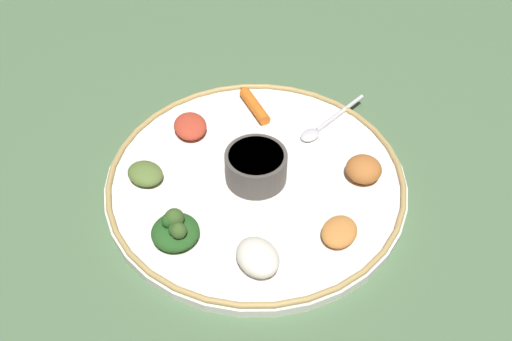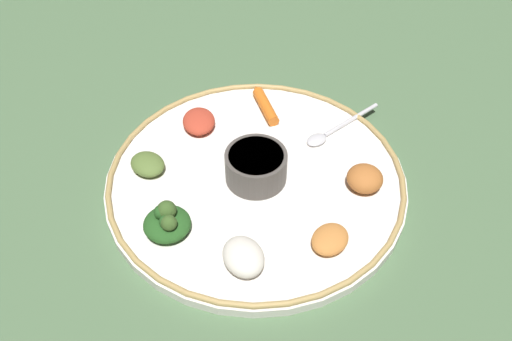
{
  "view_description": "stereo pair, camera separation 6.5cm",
  "coord_description": "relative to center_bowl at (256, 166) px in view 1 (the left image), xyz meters",
  "views": [
    {
      "loc": [
        -0.48,
        0.26,
        0.6
      ],
      "look_at": [
        0.0,
        0.0,
        0.03
      ],
      "focal_mm": 39.46,
      "sensor_mm": 36.0,
      "label": 1
    },
    {
      "loc": [
        -0.51,
        0.2,
        0.6
      ],
      "look_at": [
        0.0,
        0.0,
        0.03
      ],
      "focal_mm": 39.46,
      "sensor_mm": 36.0,
      "label": 2
    }
  ],
  "objects": [
    {
      "name": "mound_collards",
      "position": [
        0.07,
        0.14,
        -0.01
      ],
      "size": [
        0.07,
        0.06,
        0.02
      ],
      "primitive_type": "ellipsoid",
      "rotation": [
        0.0,
        0.0,
        3.61
      ],
      "color": "#567033",
      "rests_on": "platter"
    },
    {
      "name": "mound_berbere_red",
      "position": [
        0.13,
        0.04,
        -0.01
      ],
      "size": [
        0.07,
        0.06,
        0.02
      ],
      "primitive_type": "ellipsoid",
      "rotation": [
        0.0,
        0.0,
        2.91
      ],
      "color": "#B73D28",
      "rests_on": "platter"
    },
    {
      "name": "spoon",
      "position": [
        0.05,
        -0.14,
        -0.02
      ],
      "size": [
        0.06,
        0.15,
        0.01
      ],
      "color": "silver",
      "rests_on": "platter"
    },
    {
      "name": "greens_pile",
      "position": [
        -0.04,
        0.14,
        -0.01
      ],
      "size": [
        0.08,
        0.08,
        0.04
      ],
      "color": "#23511E",
      "rests_on": "platter"
    },
    {
      "name": "ground_plane",
      "position": [
        0.0,
        0.0,
        -0.04
      ],
      "size": [
        2.4,
        2.4,
        0.0
      ],
      "primitive_type": "plane",
      "color": "#4C6B47"
    },
    {
      "name": "platter_rim",
      "position": [
        0.0,
        0.0,
        -0.02
      ],
      "size": [
        0.42,
        0.42,
        0.01
      ],
      "primitive_type": "torus",
      "color": "tan",
      "rests_on": "platter"
    },
    {
      "name": "platter",
      "position": [
        0.0,
        0.0,
        -0.03
      ],
      "size": [
        0.43,
        0.43,
        0.01
      ],
      "primitive_type": "cylinder",
      "color": "white",
      "rests_on": "ground_plane"
    },
    {
      "name": "mound_squash",
      "position": [
        -0.14,
        -0.04,
        -0.01
      ],
      "size": [
        0.07,
        0.07,
        0.02
      ],
      "primitive_type": "ellipsoid",
      "rotation": [
        0.0,
        0.0,
        2.12
      ],
      "color": "#C67A38",
      "rests_on": "platter"
    },
    {
      "name": "carrot_near_spoon",
      "position": [
        0.14,
        -0.07,
        -0.02
      ],
      "size": [
        0.09,
        0.02,
        0.02
      ],
      "color": "orange",
      "rests_on": "platter"
    },
    {
      "name": "mound_rice_white",
      "position": [
        -0.13,
        0.07,
        -0.01
      ],
      "size": [
        0.07,
        0.05,
        0.03
      ],
      "primitive_type": "ellipsoid",
      "rotation": [
        0.0,
        0.0,
        3.21
      ],
      "color": "silver",
      "rests_on": "platter"
    },
    {
      "name": "center_bowl",
      "position": [
        0.0,
        0.0,
        0.0
      ],
      "size": [
        0.09,
        0.09,
        0.05
      ],
      "color": "#4C4742",
      "rests_on": "platter"
    },
    {
      "name": "mound_chickpea",
      "position": [
        -0.07,
        -0.13,
        -0.01
      ],
      "size": [
        0.06,
        0.06,
        0.03
      ],
      "primitive_type": "ellipsoid",
      "rotation": [
        0.0,
        0.0,
        2.99
      ],
      "color": "#B2662D",
      "rests_on": "platter"
    }
  ]
}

